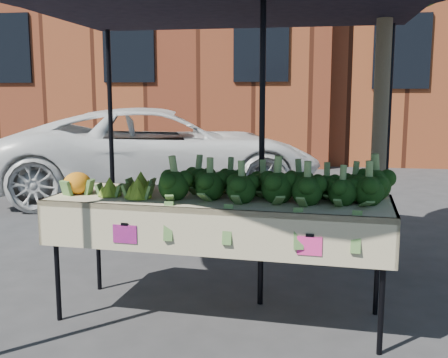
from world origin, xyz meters
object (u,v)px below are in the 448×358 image
vehicle (159,35)px  canopy (218,128)px  table (219,258)px  street_tree (384,46)px

vehicle → canopy: bearing=-176.6°
table → canopy: bearing=101.8°
vehicle → street_tree: (3.04, -3.14, -0.49)m
canopy → vehicle: (-1.71, 4.20, 1.18)m
canopy → vehicle: size_ratio=0.62×
canopy → vehicle: bearing=112.1°
street_tree → canopy: bearing=-141.4°
table → canopy: 1.00m
table → vehicle: size_ratio=0.48×
table → canopy: (-0.08, 0.39, 0.92)m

